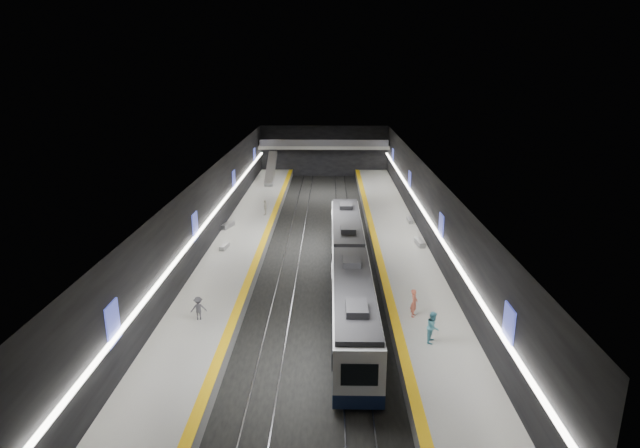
{
  "coord_description": "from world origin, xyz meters",
  "views": [
    {
      "loc": [
        1.01,
        -49.17,
        16.97
      ],
      "look_at": [
        0.03,
        0.55,
        2.2
      ],
      "focal_mm": 30.0,
      "sensor_mm": 36.0,
      "label": 1
    }
  ],
  "objects_px": {
    "escalator": "(271,168)",
    "passenger_right_b": "(433,327)",
    "passenger_right_a": "(414,303)",
    "bench_left_far": "(228,225)",
    "passenger_left_b": "(198,308)",
    "train": "(349,267)",
    "bench_right_near": "(420,243)",
    "bench_left_near": "(225,246)",
    "bench_right_far": "(410,220)",
    "passenger_left_a": "(265,208)"
  },
  "relations": [
    {
      "from": "bench_left_far",
      "to": "passenger_right_a",
      "type": "distance_m",
      "value": 25.58
    },
    {
      "from": "bench_left_far",
      "to": "passenger_right_b",
      "type": "height_order",
      "value": "passenger_right_b"
    },
    {
      "from": "bench_right_far",
      "to": "passenger_right_a",
      "type": "distance_m",
      "value": 22.47
    },
    {
      "from": "passenger_right_b",
      "to": "passenger_left_a",
      "type": "bearing_deg",
      "value": 45.51
    },
    {
      "from": "escalator",
      "to": "passenger_right_a",
      "type": "height_order",
      "value": "escalator"
    },
    {
      "from": "bench_right_far",
      "to": "passenger_left_a",
      "type": "height_order",
      "value": "passenger_left_a"
    },
    {
      "from": "bench_left_far",
      "to": "bench_right_near",
      "type": "xyz_separation_m",
      "value": [
        18.83,
        -5.2,
        -0.01
      ]
    },
    {
      "from": "passenger_right_b",
      "to": "passenger_right_a",
      "type": "bearing_deg",
      "value": 30.49
    },
    {
      "from": "passenger_right_b",
      "to": "escalator",
      "type": "bearing_deg",
      "value": 37.77
    },
    {
      "from": "train",
      "to": "passenger_left_b",
      "type": "xyz_separation_m",
      "value": [
        -10.04,
        -6.53,
        -0.4
      ]
    },
    {
      "from": "train",
      "to": "bench_right_near",
      "type": "relative_size",
      "value": 15.04
    },
    {
      "from": "bench_left_near",
      "to": "bench_left_far",
      "type": "xyz_separation_m",
      "value": [
        -0.92,
        6.44,
        0.05
      ]
    },
    {
      "from": "train",
      "to": "escalator",
      "type": "xyz_separation_m",
      "value": [
        -10.0,
        37.03,
        0.7
      ]
    },
    {
      "from": "passenger_right_a",
      "to": "passenger_left_a",
      "type": "height_order",
      "value": "passenger_right_a"
    },
    {
      "from": "bench_left_near",
      "to": "bench_right_far",
      "type": "bearing_deg",
      "value": 35.02
    },
    {
      "from": "bench_left_near",
      "to": "passenger_right_b",
      "type": "xyz_separation_m",
      "value": [
        15.78,
        -16.84,
        0.78
      ]
    },
    {
      "from": "passenger_right_a",
      "to": "passenger_left_b",
      "type": "relative_size",
      "value": 1.2
    },
    {
      "from": "train",
      "to": "passenger_left_b",
      "type": "height_order",
      "value": "train"
    },
    {
      "from": "escalator",
      "to": "bench_right_far",
      "type": "relative_size",
      "value": 4.78
    },
    {
      "from": "escalator",
      "to": "passenger_right_a",
      "type": "xyz_separation_m",
      "value": [
        14.07,
        -42.83,
        -0.95
      ]
    },
    {
      "from": "escalator",
      "to": "train",
      "type": "bearing_deg",
      "value": -74.89
    },
    {
      "from": "passenger_right_a",
      "to": "passenger_right_b",
      "type": "height_order",
      "value": "passenger_right_b"
    },
    {
      "from": "passenger_left_a",
      "to": "bench_right_near",
      "type": "bearing_deg",
      "value": 61.2
    },
    {
      "from": "bench_right_near",
      "to": "bench_left_near",
      "type": "bearing_deg",
      "value": 177.69
    },
    {
      "from": "bench_left_near",
      "to": "passenger_left_a",
      "type": "distance_m",
      "value": 11.66
    },
    {
      "from": "train",
      "to": "bench_right_far",
      "type": "xyz_separation_m",
      "value": [
        6.97,
        16.47,
        -0.99
      ]
    },
    {
      "from": "bench_right_far",
      "to": "passenger_right_b",
      "type": "bearing_deg",
      "value": -97.08
    },
    {
      "from": "passenger_right_a",
      "to": "passenger_right_b",
      "type": "relative_size",
      "value": 0.97
    },
    {
      "from": "escalator",
      "to": "bench_right_near",
      "type": "distance_m",
      "value": 32.83
    },
    {
      "from": "bench_right_far",
      "to": "passenger_right_b",
      "type": "distance_m",
      "value": 25.78
    },
    {
      "from": "bench_left_near",
      "to": "passenger_right_b",
      "type": "height_order",
      "value": "passenger_right_b"
    },
    {
      "from": "escalator",
      "to": "passenger_right_b",
      "type": "distance_m",
      "value": 48.52
    },
    {
      "from": "bench_right_near",
      "to": "passenger_right_b",
      "type": "xyz_separation_m",
      "value": [
        -2.13,
        -18.09,
        0.74
      ]
    },
    {
      "from": "passenger_left_b",
      "to": "bench_left_near",
      "type": "bearing_deg",
      "value": -100.22
    },
    {
      "from": "bench_right_near",
      "to": "passenger_right_a",
      "type": "bearing_deg",
      "value": -106.91
    },
    {
      "from": "train",
      "to": "bench_right_near",
      "type": "distance_m",
      "value": 11.25
    },
    {
      "from": "escalator",
      "to": "bench_left_near",
      "type": "relative_size",
      "value": 4.92
    },
    {
      "from": "bench_left_far",
      "to": "passenger_left_b",
      "type": "xyz_separation_m",
      "value": [
        1.96,
        -20.61,
        0.54
      ]
    },
    {
      "from": "bench_left_near",
      "to": "passenger_right_b",
      "type": "relative_size",
      "value": 0.83
    },
    {
      "from": "bench_left_far",
      "to": "bench_right_far",
      "type": "relative_size",
      "value": 1.23
    },
    {
      "from": "train",
      "to": "passenger_left_b",
      "type": "bearing_deg",
      "value": -146.95
    },
    {
      "from": "escalator",
      "to": "passenger_right_b",
      "type": "relative_size",
      "value": 4.08
    },
    {
      "from": "bench_right_near",
      "to": "bench_right_far",
      "type": "bearing_deg",
      "value": 82.6
    },
    {
      "from": "escalator",
      "to": "passenger_left_a",
      "type": "xyz_separation_m",
      "value": [
        1.3,
        -18.0,
        -1.05
      ]
    },
    {
      "from": "bench_left_near",
      "to": "passenger_left_b",
      "type": "relative_size",
      "value": 1.03
    },
    {
      "from": "escalator",
      "to": "passenger_right_a",
      "type": "distance_m",
      "value": 45.09
    },
    {
      "from": "escalator",
      "to": "passenger_right_b",
      "type": "bearing_deg",
      "value": -72.37
    },
    {
      "from": "passenger_right_a",
      "to": "train",
      "type": "bearing_deg",
      "value": 54.8
    },
    {
      "from": "bench_left_far",
      "to": "passenger_left_b",
      "type": "bearing_deg",
      "value": -67.08
    },
    {
      "from": "bench_left_far",
      "to": "passenger_left_a",
      "type": "relative_size",
      "value": 1.21
    }
  ]
}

